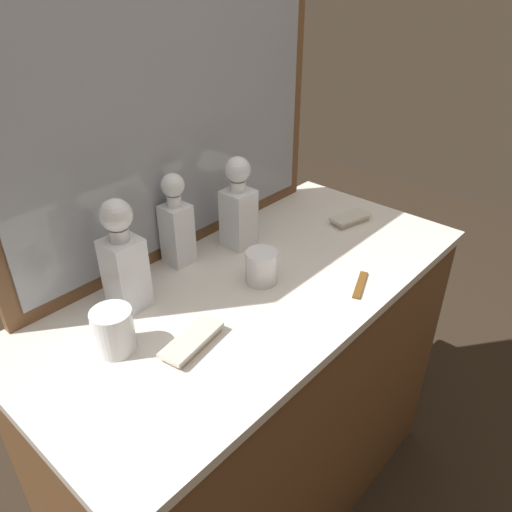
% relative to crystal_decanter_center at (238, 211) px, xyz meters
% --- Properties ---
extents(ground_plane, '(6.00, 6.00, 0.00)m').
position_rel_crystal_decanter_center_xyz_m(ground_plane, '(-0.12, -0.17, -1.04)').
color(ground_plane, '#2D2319').
extents(dresser, '(1.29, 0.61, 0.93)m').
position_rel_crystal_decanter_center_xyz_m(dresser, '(-0.12, -0.17, -0.57)').
color(dresser, brown).
rests_on(dresser, ground_plane).
extents(dresser_mirror, '(1.07, 0.03, 0.77)m').
position_rel_crystal_decanter_center_xyz_m(dresser_mirror, '(-0.12, 0.12, 0.27)').
color(dresser_mirror, brown).
rests_on(dresser_mirror, dresser).
extents(crystal_decanter_center, '(0.08, 0.08, 0.27)m').
position_rel_crystal_decanter_center_xyz_m(crystal_decanter_center, '(0.00, 0.00, 0.00)').
color(crystal_decanter_center, white).
rests_on(crystal_decanter_center, dresser).
extents(crystal_decanter_far_right, '(0.07, 0.07, 0.26)m').
position_rel_crystal_decanter_center_xyz_m(crystal_decanter_far_right, '(-0.18, 0.06, -0.00)').
color(crystal_decanter_far_right, white).
rests_on(crystal_decanter_far_right, dresser).
extents(crystal_decanter_front, '(0.08, 0.08, 0.29)m').
position_rel_crystal_decanter_center_xyz_m(crystal_decanter_front, '(-0.40, -0.01, 0.01)').
color(crystal_decanter_front, white).
rests_on(crystal_decanter_front, dresser).
extents(crystal_tumbler_far_right, '(0.08, 0.08, 0.09)m').
position_rel_crystal_decanter_center_xyz_m(crystal_tumbler_far_right, '(-0.10, -0.18, -0.07)').
color(crystal_tumbler_far_right, white).
rests_on(crystal_tumbler_far_right, dresser).
extents(crystal_tumbler_center, '(0.09, 0.09, 0.10)m').
position_rel_crystal_decanter_center_xyz_m(crystal_tumbler_center, '(-0.51, -0.12, -0.06)').
color(crystal_tumbler_center, white).
rests_on(crystal_tumbler_center, dresser).
extents(silver_brush_right, '(0.17, 0.09, 0.02)m').
position_rel_crystal_decanter_center_xyz_m(silver_brush_right, '(-0.40, -0.23, -0.10)').
color(silver_brush_right, '#B7A88C').
rests_on(silver_brush_right, dresser).
extents(silver_brush_rear, '(0.14, 0.09, 0.02)m').
position_rel_crystal_decanter_center_xyz_m(silver_brush_rear, '(0.34, -0.17, -0.10)').
color(silver_brush_rear, '#B7A88C').
rests_on(silver_brush_rear, dresser).
extents(tortoiseshell_comb, '(0.12, 0.07, 0.01)m').
position_rel_crystal_decanter_center_xyz_m(tortoiseshell_comb, '(0.05, -0.39, -0.11)').
color(tortoiseshell_comb, brown).
rests_on(tortoiseshell_comb, dresser).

